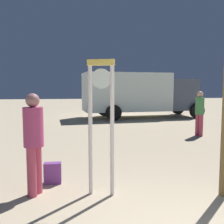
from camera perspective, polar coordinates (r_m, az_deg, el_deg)
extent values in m
cylinder|color=white|center=(4.46, -4.80, -4.22)|extent=(0.07, 0.07, 2.22)
cylinder|color=white|center=(4.38, 0.04, -4.37)|extent=(0.07, 0.07, 2.22)
cube|color=#FFDA59|center=(4.37, -2.47, 10.89)|extent=(0.46, 0.22, 0.10)
cylinder|color=white|center=(4.38, -2.37, 7.37)|extent=(0.33, 0.14, 0.34)
cube|color=black|center=(4.41, -2.30, 7.36)|extent=(0.07, 0.03, 0.07)
cube|color=black|center=(4.41, -2.30, 7.36)|extent=(0.12, 0.05, 0.07)
cylinder|color=#BF435D|center=(4.83, -16.16, -12.03)|extent=(0.16, 0.16, 0.85)
cylinder|color=#BF435D|center=(4.69, -17.30, -12.57)|extent=(0.16, 0.16, 0.85)
cylinder|color=#B73D6D|center=(4.59, -16.98, -3.18)|extent=(0.34, 0.34, 0.67)
sphere|color=#9D6965|center=(4.54, -17.14, 2.49)|extent=(0.23, 0.23, 0.23)
cube|color=#743D8B|center=(5.27, -12.98, -13.01)|extent=(0.33, 0.17, 0.41)
cube|color=#77328F|center=(5.38, -12.88, -13.27)|extent=(0.23, 0.04, 0.18)
cylinder|color=#C1415B|center=(10.40, 19.04, -2.83)|extent=(0.16, 0.16, 0.83)
cylinder|color=#C1415B|center=(10.50, 18.33, -2.74)|extent=(0.16, 0.16, 0.83)
cylinder|color=#48944E|center=(10.37, 18.81, 1.28)|extent=(0.33, 0.33, 0.66)
sphere|color=#DEA88B|center=(10.35, 18.89, 3.72)|extent=(0.23, 0.23, 0.23)
cube|color=white|center=(15.81, 3.12, 4.45)|extent=(5.33, 2.81, 2.27)
cube|color=#4C5667|center=(17.15, 14.39, 3.78)|extent=(1.94, 2.39, 1.92)
cube|color=black|center=(17.57, 16.97, 5.01)|extent=(0.20, 1.89, 0.85)
cylinder|color=black|center=(16.48, 18.27, 0.27)|extent=(0.92, 0.33, 0.90)
cylinder|color=black|center=(18.56, 14.35, 0.93)|extent=(0.92, 0.33, 0.90)
cylinder|color=black|center=(14.42, 0.32, -0.15)|extent=(0.92, 0.33, 0.90)
cylinder|color=black|center=(16.76, -1.67, 0.63)|extent=(0.92, 0.33, 0.90)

